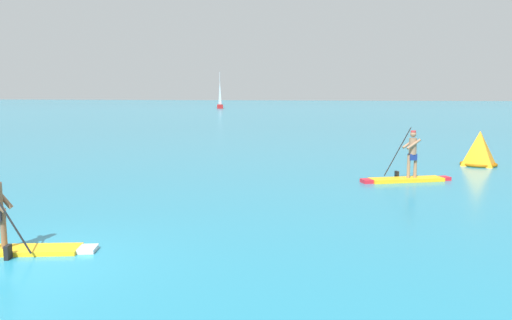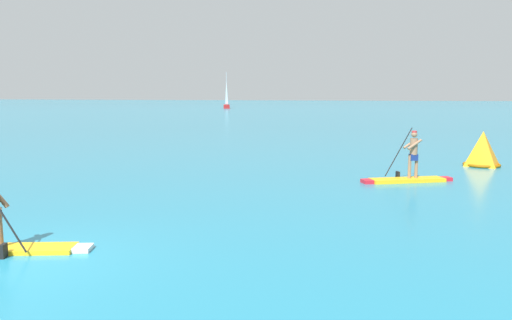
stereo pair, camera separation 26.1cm
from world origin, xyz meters
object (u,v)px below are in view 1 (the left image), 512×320
(paddleboarder_mid_center, at_px, (6,234))
(paddleboarder_far_right, at_px, (407,172))
(race_marker_buoy, at_px, (479,150))
(sailboat_left_horizon, at_px, (220,104))

(paddleboarder_mid_center, height_order, paddleboarder_far_right, paddleboarder_far_right)
(paddleboarder_mid_center, relative_size, race_marker_buoy, 1.91)
(paddleboarder_far_right, distance_m, sailboat_left_horizon, 88.78)
(paddleboarder_mid_center, bearing_deg, sailboat_left_horizon, 88.79)
(paddleboarder_far_right, distance_m, race_marker_buoy, 5.78)
(sailboat_left_horizon, bearing_deg, paddleboarder_far_right, 3.88)
(paddleboarder_mid_center, relative_size, paddleboarder_far_right, 1.03)
(paddleboarder_far_right, xyz_separation_m, race_marker_buoy, (3.19, 4.81, 0.33))
(paddleboarder_far_right, bearing_deg, sailboat_left_horizon, -92.72)
(paddleboarder_mid_center, xyz_separation_m, race_marker_buoy, (11.13, 14.92, 0.30))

